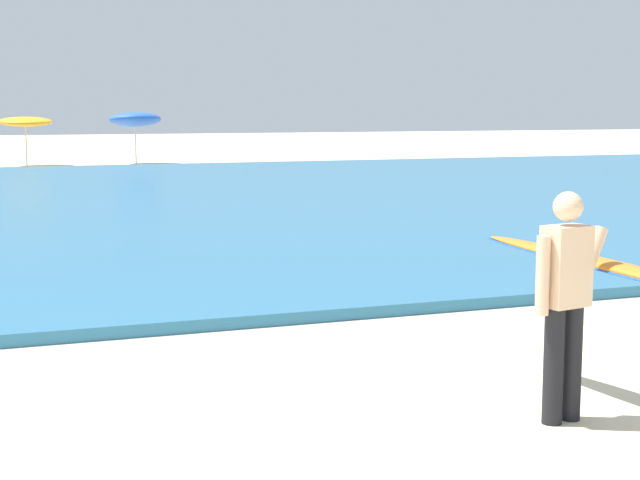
# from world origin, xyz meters

# --- Properties ---
(surfer_with_board) EXTENTS (1.18, 2.92, 1.73)m
(surfer_with_board) POSITION_xyz_m (3.69, 0.89, 1.03)
(surfer_with_board) COLOR black
(surfer_with_board) RESTS_ON ground
(beach_umbrella_4) EXTENTS (2.11, 2.12, 2.00)m
(beach_umbrella_4) POSITION_xyz_m (1.83, 35.42, 1.76)
(beach_umbrella_4) COLOR beige
(beach_umbrella_4) RESTS_ON ground
(beach_umbrella_5) EXTENTS (2.13, 2.17, 2.21)m
(beach_umbrella_5) POSITION_xyz_m (6.16, 35.27, 1.83)
(beach_umbrella_5) COLOR beige
(beach_umbrella_5) RESTS_ON ground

